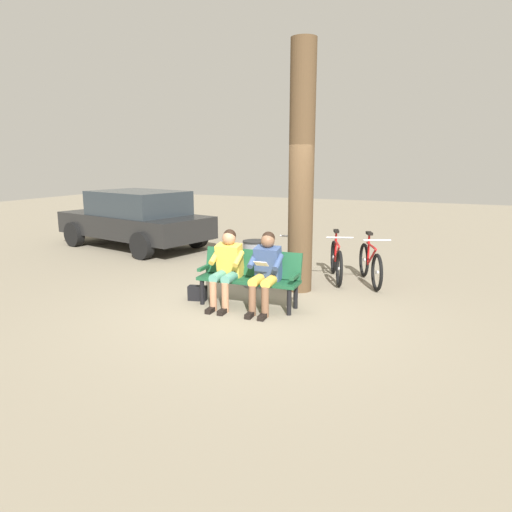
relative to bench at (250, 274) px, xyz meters
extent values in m
plane|color=gray|center=(-0.12, 0.20, -0.51)|extent=(40.00, 40.00, 0.00)
cube|color=#194C2D|center=(0.00, 0.08, -0.08)|extent=(1.62, 0.51, 0.05)
cube|color=#194C2D|center=(0.01, -0.11, 0.15)|extent=(1.60, 0.21, 0.42)
cube|color=#194C2D|center=(-0.76, 0.05, 0.05)|extent=(0.08, 0.40, 0.05)
cube|color=#194C2D|center=(0.76, 0.12, 0.05)|extent=(0.08, 0.40, 0.05)
cylinder|color=black|center=(-0.73, 0.22, -0.31)|extent=(0.07, 0.07, 0.40)
cylinder|color=black|center=(0.71, 0.28, -0.31)|extent=(0.07, 0.07, 0.40)
cylinder|color=black|center=(-0.72, -0.12, -0.31)|extent=(0.07, 0.07, 0.40)
cylinder|color=black|center=(0.72, -0.06, -0.31)|extent=(0.07, 0.07, 0.40)
cube|color=#334772|center=(-0.32, 0.05, 0.20)|extent=(0.39, 0.32, 0.55)
sphere|color=brown|center=(-0.32, 0.07, 0.56)|extent=(0.21, 0.21, 0.21)
sphere|color=black|center=(-0.32, 0.04, 0.59)|extent=(0.20, 0.20, 0.20)
cylinder|color=gold|center=(-0.43, 0.24, -0.02)|extent=(0.17, 0.41, 0.15)
cylinder|color=brown|center=(-0.44, 0.44, -0.28)|extent=(0.11, 0.11, 0.45)
cube|color=black|center=(-0.44, 0.54, -0.47)|extent=(0.10, 0.22, 0.07)
cylinder|color=#334772|center=(-0.53, 0.16, 0.27)|extent=(0.10, 0.31, 0.23)
cylinder|color=gold|center=(-0.23, 0.25, -0.02)|extent=(0.17, 0.41, 0.15)
cylinder|color=brown|center=(-0.24, 0.45, -0.28)|extent=(0.11, 0.11, 0.45)
cube|color=black|center=(-0.24, 0.55, -0.47)|extent=(0.10, 0.22, 0.07)
cylinder|color=#334772|center=(-0.13, 0.18, 0.27)|extent=(0.10, 0.31, 0.23)
cube|color=silver|center=(-0.34, 0.35, 0.26)|extent=(0.21, 0.13, 0.09)
cube|color=gold|center=(0.32, 0.08, 0.20)|extent=(0.39, 0.32, 0.55)
sphere|color=#A87554|center=(0.32, 0.10, 0.56)|extent=(0.21, 0.21, 0.21)
sphere|color=black|center=(0.32, 0.07, 0.59)|extent=(0.20, 0.20, 0.20)
cylinder|color=#4C8C7A|center=(0.21, 0.27, -0.02)|extent=(0.17, 0.41, 0.15)
cylinder|color=#A87554|center=(0.20, 0.47, -0.28)|extent=(0.11, 0.11, 0.45)
cube|color=black|center=(0.20, 0.57, -0.47)|extent=(0.10, 0.22, 0.07)
cylinder|color=gold|center=(0.11, 0.19, 0.27)|extent=(0.10, 0.31, 0.23)
cylinder|color=#4C8C7A|center=(0.41, 0.28, -0.02)|extent=(0.17, 0.41, 0.15)
cylinder|color=#A87554|center=(0.40, 0.48, -0.28)|extent=(0.11, 0.11, 0.45)
cube|color=black|center=(0.39, 0.58, -0.47)|extent=(0.10, 0.22, 0.07)
cylinder|color=gold|center=(0.51, 0.20, 0.27)|extent=(0.10, 0.31, 0.23)
cube|color=black|center=(0.89, 0.12, -0.39)|extent=(0.32, 0.21, 0.24)
cylinder|color=#4C3823|center=(-0.44, -1.13, 1.57)|extent=(0.43, 0.43, 4.16)
cylinder|color=slate|center=(0.40, -1.04, -0.10)|extent=(0.38, 0.38, 0.81)
cylinder|color=black|center=(0.40, -1.04, 0.32)|extent=(0.40, 0.40, 0.03)
torus|color=black|center=(-1.69, -1.63, -0.18)|extent=(0.32, 0.63, 0.66)
cylinder|color=silver|center=(-1.69, -1.63, -0.18)|extent=(0.07, 0.07, 0.06)
torus|color=black|center=(-1.28, -2.57, -0.18)|extent=(0.32, 0.63, 0.66)
cylinder|color=silver|center=(-1.28, -2.57, -0.18)|extent=(0.07, 0.07, 0.06)
cylinder|color=#B71414|center=(-1.49, -2.10, 0.20)|extent=(0.29, 0.60, 0.04)
cylinder|color=#B71414|center=(-1.52, -2.03, 0.00)|extent=(0.27, 0.56, 0.43)
cylinder|color=#B71414|center=(-1.41, -2.27, 0.12)|extent=(0.04, 0.04, 0.55)
cube|color=black|center=(-1.41, -2.27, 0.40)|extent=(0.17, 0.24, 0.05)
cylinder|color=#B2B2B7|center=(-1.65, -1.73, 0.37)|extent=(0.45, 0.22, 0.03)
torus|color=black|center=(-1.02, -1.64, -0.18)|extent=(0.28, 0.64, 0.66)
cylinder|color=silver|center=(-1.02, -1.64, -0.18)|extent=(0.07, 0.07, 0.06)
torus|color=black|center=(-0.67, -2.60, -0.18)|extent=(0.28, 0.64, 0.66)
cylinder|color=silver|center=(-0.67, -2.60, -0.18)|extent=(0.07, 0.07, 0.06)
cylinder|color=#B71414|center=(-0.84, -2.12, 0.20)|extent=(0.26, 0.61, 0.04)
cylinder|color=#B71414|center=(-0.87, -2.05, 0.00)|extent=(0.24, 0.57, 0.43)
cylinder|color=#B71414|center=(-0.78, -2.29, 0.12)|extent=(0.04, 0.04, 0.55)
cube|color=black|center=(-0.78, -2.29, 0.40)|extent=(0.16, 0.24, 0.05)
cylinder|color=#B2B2B7|center=(-0.98, -1.74, 0.37)|extent=(0.46, 0.20, 0.03)
torus|color=black|center=(-0.18, -1.45, -0.18)|extent=(0.19, 0.66, 0.66)
cylinder|color=silver|center=(-0.18, -1.45, -0.18)|extent=(0.06, 0.07, 0.06)
torus|color=black|center=(0.03, -2.45, -0.18)|extent=(0.19, 0.66, 0.66)
cylinder|color=silver|center=(0.03, -2.45, -0.18)|extent=(0.06, 0.07, 0.06)
cylinder|color=#337238|center=(-0.07, -1.95, 0.20)|extent=(0.17, 0.63, 0.04)
cylinder|color=#337238|center=(-0.09, -1.87, 0.00)|extent=(0.16, 0.59, 0.43)
cylinder|color=#337238|center=(-0.04, -2.13, 0.12)|extent=(0.04, 0.04, 0.55)
cube|color=black|center=(-0.04, -2.13, 0.40)|extent=(0.13, 0.23, 0.05)
cylinder|color=#B2B2B7|center=(-0.16, -1.55, 0.37)|extent=(0.48, 0.13, 0.03)
cube|color=black|center=(4.81, -3.29, 0.09)|extent=(4.50, 2.71, 0.55)
cube|color=#262D33|center=(4.62, -3.25, 0.66)|extent=(2.63, 2.14, 0.60)
cylinder|color=black|center=(6.35, -2.73, -0.19)|extent=(0.67, 0.36, 0.64)
cylinder|color=black|center=(5.94, -4.48, -0.19)|extent=(0.67, 0.36, 0.64)
cylinder|color=black|center=(3.69, -2.11, -0.19)|extent=(0.67, 0.36, 0.64)
cylinder|color=black|center=(3.28, -3.86, -0.19)|extent=(0.67, 0.36, 0.64)
camera|label=1|loc=(-2.94, 6.44, 1.76)|focal=32.69mm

